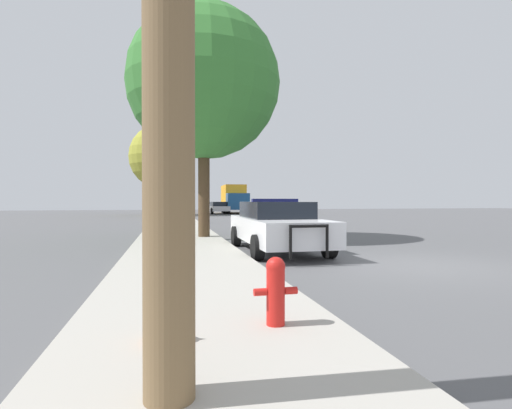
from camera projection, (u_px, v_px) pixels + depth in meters
name	position (u px, v px, depth m)	size (l,w,h in m)	color
ground_plane	(415.00, 265.00, 9.10)	(110.00, 110.00, 0.00)	#565659
sidewalk_left	(189.00, 271.00, 8.01)	(3.00, 110.00, 0.13)	#ADA89E
police_car	(277.00, 225.00, 11.55)	(2.12, 5.25, 1.53)	white
fire_hydrant	(276.00, 289.00, 4.32)	(0.48, 0.21, 0.74)	red
traffic_light	(192.00, 162.00, 25.66)	(3.07, 0.35, 5.50)	#424247
car_background_distant	(218.00, 207.00, 43.08)	(2.20, 4.40, 1.31)	#B7B7BC
box_truck	(234.00, 198.00, 45.80)	(2.74, 7.77, 3.23)	navy
tree_sidewalk_far	(162.00, 157.00, 38.88)	(6.27, 6.27, 8.74)	brown
tree_sidewalk_near	(204.00, 83.00, 14.80)	(5.66, 5.66, 8.55)	#4C3823
traffic_cone	(163.00, 316.00, 3.82)	(0.35, 0.35, 0.49)	orange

